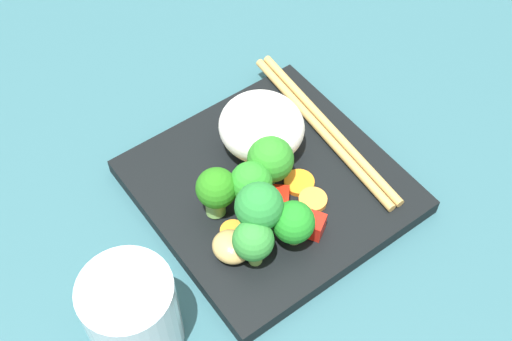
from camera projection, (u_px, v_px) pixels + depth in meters
ground_plane at (269, 197)px, 66.80cm from camera, size 110.00×110.00×2.00cm
square_plate at (270, 187)px, 65.30cm from camera, size 24.50×24.50×1.75cm
rice_mound at (262, 127)px, 64.81cm from camera, size 11.61×11.50×6.08cm
broccoli_floret_0 at (251, 185)px, 60.38cm from camera, size 3.96×3.96×5.50cm
broccoli_floret_1 at (253, 241)px, 57.11cm from camera, size 3.71×3.71×4.96cm
broccoli_floret_2 at (215, 189)px, 60.21cm from camera, size 3.84×3.84×5.52cm
broccoli_floret_3 at (293, 223)px, 58.30cm from camera, size 3.88×3.88×5.07cm
broccoli_floret_4 at (269, 164)px, 61.55cm from camera, size 4.44×4.44×5.77cm
broccoli_floret_5 at (259, 208)px, 57.73cm from camera, size 4.37×4.37×6.69cm
carrot_slice_0 at (293, 217)px, 61.83cm from camera, size 3.84×3.84×0.46cm
carrot_slice_1 at (299, 183)px, 64.14cm from camera, size 3.98×3.98×0.57cm
carrot_slice_2 at (313, 200)px, 62.89cm from camera, size 3.77×3.77×0.63cm
carrot_slice_3 at (233, 231)px, 60.93cm from camera, size 3.32×3.32×0.43cm
carrot_slice_4 at (245, 184)px, 64.00cm from camera, size 3.75×3.75×0.62cm
pepper_chunk_1 at (314, 223)px, 60.52cm from camera, size 3.07×2.96×2.05cm
pepper_chunk_3 at (276, 202)px, 62.28cm from camera, size 4.01×3.89×1.40cm
chicken_piece_2 at (221, 181)px, 63.73cm from camera, size 2.73×2.43×1.42cm
chicken_piece_3 at (231, 247)px, 58.96cm from camera, size 4.50×4.29×2.14cm
chopstick_pair at (324, 127)px, 68.19cm from camera, size 23.25×2.18×0.88cm
drinking_glass at (133, 315)px, 53.19cm from camera, size 7.57×7.57×9.13cm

